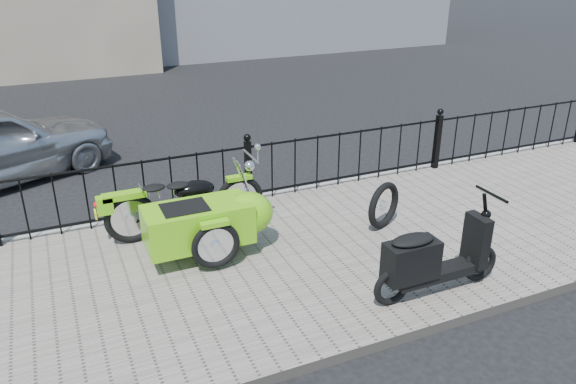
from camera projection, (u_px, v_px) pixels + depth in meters
name	position (u px, v px, depth m)	size (l,w,h in m)	color
ground	(282.00, 245.00, 7.62)	(120.00, 120.00, 0.00)	black
sidewalk	(298.00, 258.00, 7.18)	(30.00, 3.80, 0.12)	slate
curb	(246.00, 201.00, 8.80)	(30.00, 0.10, 0.12)	gray
iron_fence	(248.00, 172.00, 8.47)	(14.11, 0.11, 1.08)	black
motorcycle_sidecar	(209.00, 217.00, 7.07)	(2.28, 1.48, 0.98)	black
scooter	(431.00, 260.00, 6.16)	(1.66, 0.48, 1.13)	black
spare_tire	(384.00, 205.00, 7.71)	(0.67, 0.67, 0.10)	black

